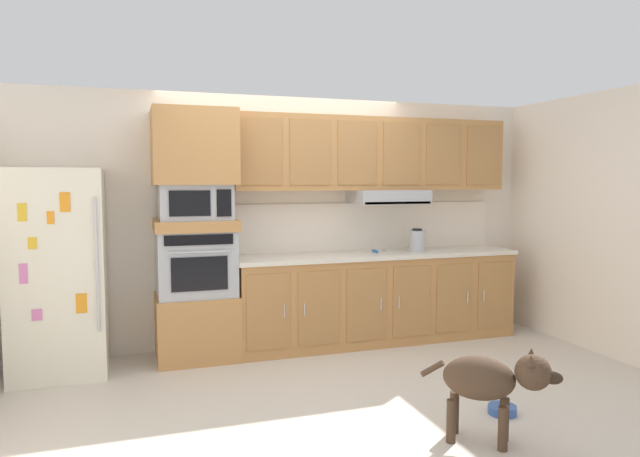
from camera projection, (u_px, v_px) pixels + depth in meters
ground_plane at (316, 372)px, 4.95m from camera, size 9.60×9.60×0.00m
back_kitchen_wall at (283, 220)px, 5.89m from camera, size 6.20×0.12×2.50m
side_panel_right at (581, 221)px, 5.73m from camera, size 0.12×7.10×2.50m
refrigerator at (58, 272)px, 4.86m from camera, size 0.76×0.73×1.76m
oven_base_cabinet at (197, 326)px, 5.34m from camera, size 0.74×0.62×0.60m
built_in_oven at (196, 263)px, 5.29m from camera, size 0.70×0.62×0.60m
appliance_mid_shelf at (195, 225)px, 5.26m from camera, size 0.74×0.62×0.10m
microwave at (195, 202)px, 5.24m from camera, size 0.64×0.54×0.32m
appliance_upper_cabinet at (194, 147)px, 5.20m from camera, size 0.74×0.62×0.68m
lower_cabinet_run at (377, 299)px, 5.90m from camera, size 2.92×0.63×0.88m
countertop_slab at (377, 255)px, 5.87m from camera, size 2.96×0.64×0.04m
backsplash_panel at (366, 226)px, 6.12m from camera, size 2.96×0.02×0.50m
upper_cabinet_with_hood at (374, 157)px, 5.90m from camera, size 2.92×0.48×0.88m
screwdriver at (376, 251)px, 5.88m from camera, size 0.13×0.12×0.03m
electric_kettle at (417, 241)px, 5.95m from camera, size 0.17×0.17×0.24m
dog at (491, 380)px, 3.58m from camera, size 0.71×0.59×0.62m
dog_food_bowl at (502, 409)px, 4.07m from camera, size 0.20×0.20×0.06m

